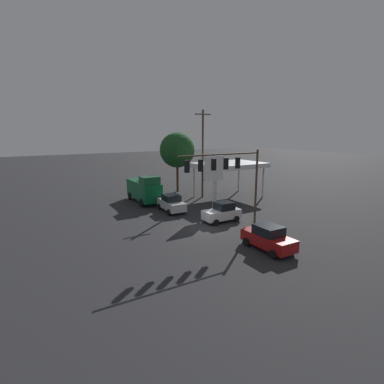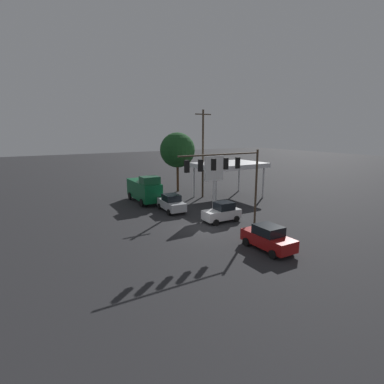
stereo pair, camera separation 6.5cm
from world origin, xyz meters
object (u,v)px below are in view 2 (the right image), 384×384
object	(u,v)px
delivery_truck	(144,189)
sedan_far	(171,203)
price_sign	(214,171)
utility_pole	(203,152)
hatchback_crossing	(222,212)
sedan_waiting	(268,238)
street_tree	(177,150)
traffic_signal_assembly	(226,170)

from	to	relation	value
delivery_truck	sedan_far	bearing A→B (deg)	11.06
delivery_truck	price_sign	bearing A→B (deg)	33.75
utility_pole	hatchback_crossing	size ratio (longest dim) A/B	3.02
sedan_far	sedan_waiting	size ratio (longest dim) A/B	1.02
utility_pole	delivery_truck	world-z (taller)	utility_pole
street_tree	traffic_signal_assembly	bearing A→B (deg)	74.51
traffic_signal_assembly	utility_pole	xyz separation A→B (m)	(-6.07, -13.00, 0.50)
price_sign	street_tree	bearing A→B (deg)	-99.26
utility_pole	hatchback_crossing	xyz separation A→B (m)	(4.50, 10.44, -5.18)
street_tree	price_sign	bearing A→B (deg)	80.74
sedan_far	delivery_truck	world-z (taller)	delivery_truck
utility_pole	street_tree	xyz separation A→B (m)	(1.01, -5.26, 0.03)
traffic_signal_assembly	sedan_far	distance (m)	9.88
sedan_waiting	delivery_truck	size ratio (longest dim) A/B	0.64
sedan_waiting	street_tree	bearing A→B (deg)	169.09
price_sign	hatchback_crossing	distance (m)	5.38
utility_pole	sedan_waiting	world-z (taller)	utility_pole
traffic_signal_assembly	hatchback_crossing	size ratio (longest dim) A/B	2.20
price_sign	delivery_truck	xyz separation A→B (m)	(5.02, -8.04, -2.87)
price_sign	hatchback_crossing	xyz separation A→B (m)	(1.53, 3.67, -3.61)
traffic_signal_assembly	sedan_far	xyz separation A→B (m)	(1.00, -8.64, -4.68)
traffic_signal_assembly	hatchback_crossing	world-z (taller)	traffic_signal_assembly
sedan_far	street_tree	world-z (taller)	street_tree
utility_pole	price_sign	distance (m)	7.55
utility_pole	street_tree	distance (m)	5.35
traffic_signal_assembly	street_tree	distance (m)	18.95
utility_pole	street_tree	bearing A→B (deg)	-79.12
traffic_signal_assembly	price_sign	distance (m)	7.04
utility_pole	sedan_far	bearing A→B (deg)	31.61
sedan_far	hatchback_crossing	size ratio (longest dim) A/B	1.17
delivery_truck	utility_pole	bearing A→B (deg)	82.74
street_tree	hatchback_crossing	bearing A→B (deg)	77.47
sedan_far	sedan_waiting	distance (m)	13.84
sedan_waiting	street_tree	xyz separation A→B (m)	(-4.91, -23.40, 5.20)
traffic_signal_assembly	price_sign	size ratio (longest dim) A/B	1.36
utility_pole	sedan_waiting	size ratio (longest dim) A/B	2.63
sedan_waiting	sedan_far	bearing A→B (deg)	-174.29
utility_pole	delivery_truck	distance (m)	9.22
traffic_signal_assembly	delivery_truck	world-z (taller)	traffic_signal_assembly
traffic_signal_assembly	price_sign	xyz separation A→B (m)	(-3.10, -6.23, -1.07)
delivery_truck	hatchback_crossing	bearing A→B (deg)	18.36
price_sign	hatchback_crossing	bearing A→B (deg)	67.42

